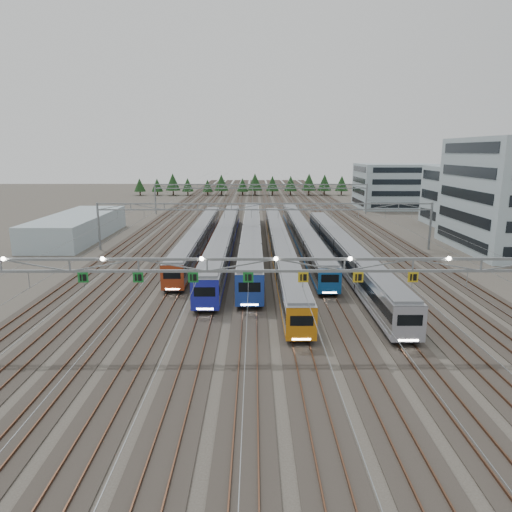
{
  "coord_description": "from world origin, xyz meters",
  "views": [
    {
      "loc": [
        -1.74,
        -36.02,
        16.37
      ],
      "look_at": [
        -1.55,
        19.79,
        3.5
      ],
      "focal_mm": 32.0,
      "sensor_mm": 36.0,
      "label": 1
    }
  ],
  "objects_px": {
    "train_e": "(302,233)",
    "gantry_near": "(275,268)",
    "depot_bldg_north": "(396,186)",
    "train_a": "(200,236)",
    "train_c": "(251,235)",
    "west_shed": "(78,227)",
    "gantry_mid": "(265,212)",
    "gantry_far": "(261,190)",
    "train_d": "(280,245)",
    "train_f": "(343,251)",
    "train_b": "(224,238)",
    "depot_bldg_mid": "(465,197)"
  },
  "relations": [
    {
      "from": "gantry_far",
      "to": "depot_bldg_mid",
      "type": "bearing_deg",
      "value": -24.11
    },
    {
      "from": "gantry_near",
      "to": "gantry_far",
      "type": "height_order",
      "value": "gantry_near"
    },
    {
      "from": "depot_bldg_north",
      "to": "train_b",
      "type": "bearing_deg",
      "value": -127.87
    },
    {
      "from": "depot_bldg_north",
      "to": "train_a",
      "type": "bearing_deg",
      "value": -131.87
    },
    {
      "from": "train_c",
      "to": "depot_bldg_north",
      "type": "distance_m",
      "value": 71.29
    },
    {
      "from": "train_a",
      "to": "depot_bldg_north",
      "type": "relative_size",
      "value": 2.47
    },
    {
      "from": "train_f",
      "to": "gantry_mid",
      "type": "relative_size",
      "value": 1.04
    },
    {
      "from": "gantry_mid",
      "to": "depot_bldg_mid",
      "type": "height_order",
      "value": "depot_bldg_mid"
    },
    {
      "from": "gantry_near",
      "to": "west_shed",
      "type": "xyz_separation_m",
      "value": [
        -35.53,
        50.32,
        -4.83
      ]
    },
    {
      "from": "train_e",
      "to": "gantry_far",
      "type": "xyz_separation_m",
      "value": [
        -6.75,
        40.1,
        4.38
      ]
    },
    {
      "from": "train_d",
      "to": "train_e",
      "type": "height_order",
      "value": "train_e"
    },
    {
      "from": "depot_bldg_mid",
      "to": "gantry_near",
      "type": "bearing_deg",
      "value": -124.57
    },
    {
      "from": "train_d",
      "to": "gantry_mid",
      "type": "bearing_deg",
      "value": 110.46
    },
    {
      "from": "train_f",
      "to": "gantry_far",
      "type": "distance_m",
      "value": 57.33
    },
    {
      "from": "train_b",
      "to": "gantry_mid",
      "type": "relative_size",
      "value": 1.11
    },
    {
      "from": "train_b",
      "to": "train_e",
      "type": "bearing_deg",
      "value": 24.17
    },
    {
      "from": "train_b",
      "to": "west_shed",
      "type": "relative_size",
      "value": 2.08
    },
    {
      "from": "train_a",
      "to": "gantry_mid",
      "type": "relative_size",
      "value": 0.97
    },
    {
      "from": "train_d",
      "to": "depot_bldg_north",
      "type": "bearing_deg",
      "value": 59.87
    },
    {
      "from": "train_b",
      "to": "train_d",
      "type": "distance_m",
      "value": 10.24
    },
    {
      "from": "train_d",
      "to": "depot_bldg_mid",
      "type": "relative_size",
      "value": 4.24
    },
    {
      "from": "train_b",
      "to": "depot_bldg_north",
      "type": "height_order",
      "value": "depot_bldg_north"
    },
    {
      "from": "train_f",
      "to": "gantry_near",
      "type": "height_order",
      "value": "gantry_near"
    },
    {
      "from": "train_d",
      "to": "gantry_mid",
      "type": "xyz_separation_m",
      "value": [
        -2.25,
        6.03,
        4.38
      ]
    },
    {
      "from": "train_d",
      "to": "gantry_near",
      "type": "xyz_separation_m",
      "value": [
        -2.3,
        -34.09,
        5.08
      ]
    },
    {
      "from": "train_d",
      "to": "gantry_far",
      "type": "xyz_separation_m",
      "value": [
        -2.25,
        51.03,
        4.38
      ]
    },
    {
      "from": "train_e",
      "to": "gantry_far",
      "type": "distance_m",
      "value": 40.9
    },
    {
      "from": "gantry_far",
      "to": "train_d",
      "type": "bearing_deg",
      "value": -87.48
    },
    {
      "from": "train_b",
      "to": "train_e",
      "type": "distance_m",
      "value": 14.8
    },
    {
      "from": "train_c",
      "to": "west_shed",
      "type": "height_order",
      "value": "west_shed"
    },
    {
      "from": "train_f",
      "to": "gantry_far",
      "type": "xyz_separation_m",
      "value": [
        -11.25,
        56.05,
        4.24
      ]
    },
    {
      "from": "depot_bldg_mid",
      "to": "train_a",
      "type": "bearing_deg",
      "value": -157.51
    },
    {
      "from": "gantry_near",
      "to": "depot_bldg_mid",
      "type": "distance_m",
      "value": 79.03
    },
    {
      "from": "train_c",
      "to": "depot_bldg_mid",
      "type": "height_order",
      "value": "depot_bldg_mid"
    },
    {
      "from": "train_a",
      "to": "gantry_near",
      "type": "relative_size",
      "value": 0.97
    },
    {
      "from": "train_e",
      "to": "gantry_mid",
      "type": "xyz_separation_m",
      "value": [
        -6.75,
        -4.9,
        4.38
      ]
    },
    {
      "from": "gantry_mid",
      "to": "depot_bldg_mid",
      "type": "bearing_deg",
      "value": 29.12
    },
    {
      "from": "train_b",
      "to": "gantry_far",
      "type": "distance_m",
      "value": 46.84
    },
    {
      "from": "depot_bldg_north",
      "to": "train_f",
      "type": "bearing_deg",
      "value": -112.29
    },
    {
      "from": "train_b",
      "to": "west_shed",
      "type": "height_order",
      "value": "west_shed"
    },
    {
      "from": "depot_bldg_mid",
      "to": "west_shed",
      "type": "relative_size",
      "value": 0.53
    },
    {
      "from": "train_b",
      "to": "train_e",
      "type": "height_order",
      "value": "train_b"
    },
    {
      "from": "train_d",
      "to": "gantry_far",
      "type": "relative_size",
      "value": 1.2
    },
    {
      "from": "train_c",
      "to": "west_shed",
      "type": "distance_m",
      "value": 34.45
    },
    {
      "from": "train_e",
      "to": "gantry_near",
      "type": "distance_m",
      "value": 45.81
    },
    {
      "from": "train_c",
      "to": "depot_bldg_mid",
      "type": "distance_m",
      "value": 52.76
    },
    {
      "from": "train_c",
      "to": "gantry_mid",
      "type": "height_order",
      "value": "gantry_mid"
    },
    {
      "from": "train_c",
      "to": "west_shed",
      "type": "bearing_deg",
      "value": 165.31
    },
    {
      "from": "train_d",
      "to": "train_b",
      "type": "bearing_deg",
      "value": 151.55
    },
    {
      "from": "train_d",
      "to": "train_e",
      "type": "bearing_deg",
      "value": 67.63
    }
  ]
}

